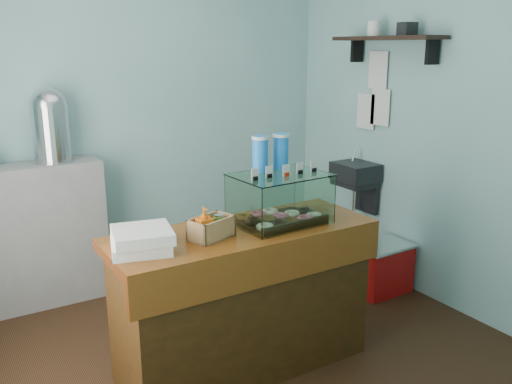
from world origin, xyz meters
TOP-DOWN VIEW (x-y plane):
  - ground at (0.00, 0.00)m, footprint 3.50×3.50m
  - room_shell at (0.03, 0.01)m, footprint 3.54×3.04m
  - counter at (0.00, -0.25)m, footprint 1.60×0.60m
  - back_shelf at (-0.90, 1.32)m, footprint 1.00×0.32m
  - display_case at (0.26, -0.22)m, footprint 0.57×0.43m
  - condiment_crate at (-0.23, -0.29)m, footprint 0.28×0.22m
  - pastry_boxes at (-0.62, -0.27)m, footprint 0.37×0.37m
  - coffee_urn at (-0.72, 1.34)m, footprint 0.30×0.30m
  - red_cooler at (1.49, 0.09)m, footprint 0.47×0.36m

SIDE VIEW (x-z plane):
  - ground at x=0.00m, z-range 0.00..0.00m
  - red_cooler at x=1.49m, z-range 0.00..0.41m
  - counter at x=0.00m, z-range 0.01..0.91m
  - back_shelf at x=-0.90m, z-range 0.00..1.10m
  - pastry_boxes at x=-0.62m, z-range 0.90..1.02m
  - condiment_crate at x=-0.23m, z-range 0.87..1.06m
  - display_case at x=0.26m, z-range 0.81..1.33m
  - coffee_urn at x=-0.72m, z-range 1.11..1.67m
  - room_shell at x=0.03m, z-range 0.30..3.12m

